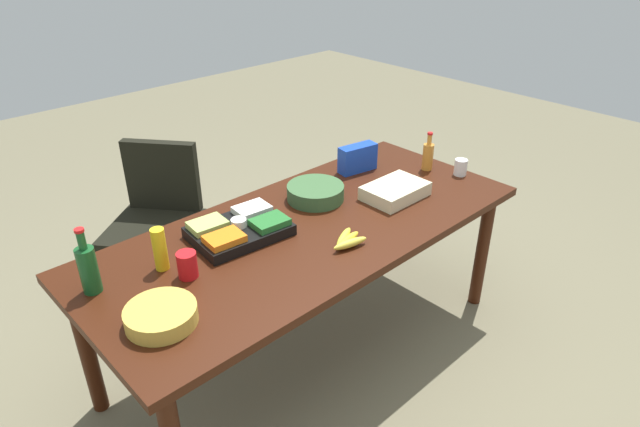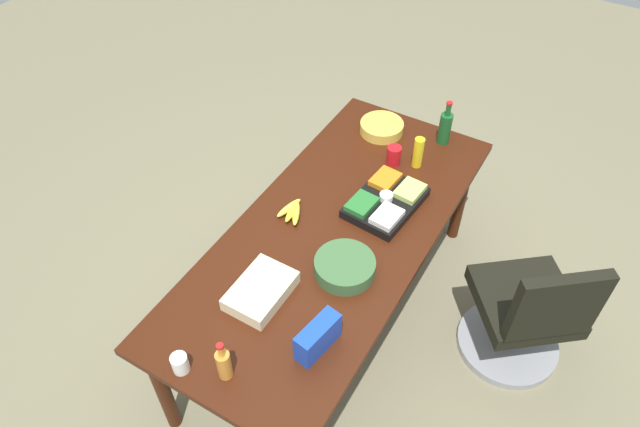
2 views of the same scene
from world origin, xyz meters
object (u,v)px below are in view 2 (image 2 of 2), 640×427
at_px(veggie_tray, 386,201).
at_px(salad_bowl, 345,267).
at_px(conference_table, 334,240).
at_px(paper_cup, 180,363).
at_px(sheet_cake, 261,291).
at_px(red_solo_cup, 394,155).
at_px(office_chair, 525,317).
at_px(banana_bunch, 292,211).
at_px(chip_bag_blue, 318,337).
at_px(chip_bowl, 382,127).
at_px(mustard_bottle, 418,152).
at_px(wine_bottle, 445,127).
at_px(dressing_bottle, 224,364).

distance_m(veggie_tray, salad_bowl, 0.49).
relative_size(conference_table, paper_cup, 23.74).
bearing_deg(sheet_cake, red_solo_cup, 174.09).
bearing_deg(office_chair, banana_bunch, -76.39).
height_order(banana_bunch, chip_bag_blue, chip_bag_blue).
relative_size(banana_bunch, salad_bowl, 0.63).
height_order(chip_bowl, chip_bag_blue, chip_bag_blue).
distance_m(sheet_cake, banana_bunch, 0.53).
bearing_deg(mustard_bottle, paper_cup, -10.62).
bearing_deg(wine_bottle, chip_bowl, -74.43).
xyz_separation_m(sheet_cake, wine_bottle, (-1.46, 0.29, 0.07)).
relative_size(mustard_bottle, paper_cup, 2.06).
distance_m(paper_cup, chip_bag_blue, 0.57).
height_order(mustard_bottle, chip_bag_blue, mustard_bottle).
relative_size(office_chair, chip_bag_blue, 4.06).
bearing_deg(chip_bag_blue, paper_cup, -48.97).
height_order(red_solo_cup, chip_bowl, red_solo_cup).
distance_m(chip_bowl, mustard_bottle, 0.36).
bearing_deg(paper_cup, conference_table, 170.92).
relative_size(conference_table, dressing_bottle, 9.72).
height_order(veggie_tray, mustard_bottle, mustard_bottle).
height_order(sheet_cake, mustard_bottle, mustard_bottle).
bearing_deg(wine_bottle, paper_cup, -10.50).
bearing_deg(office_chair, sheet_cake, -53.12).
height_order(red_solo_cup, veggie_tray, red_solo_cup).
xyz_separation_m(banana_bunch, chip_bowl, (-0.85, 0.09, 0.01)).
bearing_deg(office_chair, paper_cup, -41.83).
bearing_deg(conference_table, sheet_cake, -9.58).
distance_m(dressing_bottle, veggie_tray, 1.21).
height_order(office_chair, salad_bowl, office_chair).
relative_size(dressing_bottle, paper_cup, 2.44).
bearing_deg(veggie_tray, mustard_bottle, 178.87).
distance_m(conference_table, dressing_bottle, 0.93).
bearing_deg(red_solo_cup, office_chair, 70.79).
xyz_separation_m(sheet_cake, chip_bowl, (-1.36, -0.06, -0.00)).
height_order(office_chair, banana_bunch, office_chair).
bearing_deg(sheet_cake, veggie_tray, 163.87).
xyz_separation_m(sheet_cake, veggie_tray, (-0.81, 0.23, 0.00)).
distance_m(chip_bowl, chip_bag_blue, 1.52).
distance_m(salad_bowl, chip_bowl, 1.10).
bearing_deg(salad_bowl, sheet_cake, -39.97).
height_order(dressing_bottle, mustard_bottle, dressing_bottle).
xyz_separation_m(conference_table, wine_bottle, (-0.94, 0.20, 0.18)).
bearing_deg(sheet_cake, salad_bowl, 140.03).
bearing_deg(salad_bowl, dressing_bottle, -12.73).
xyz_separation_m(veggie_tray, salad_bowl, (0.49, 0.03, 0.00)).
height_order(sheet_cake, wine_bottle, wine_bottle).
xyz_separation_m(dressing_bottle, chip_bag_blue, (-0.30, 0.26, -0.01)).
height_order(red_solo_cup, salad_bowl, red_solo_cup).
xyz_separation_m(veggie_tray, paper_cup, (1.28, -0.30, 0.01)).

